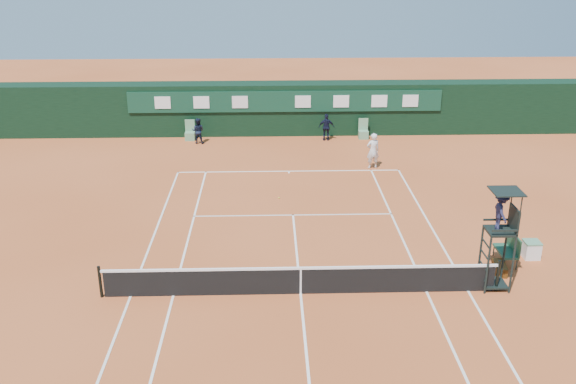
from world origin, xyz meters
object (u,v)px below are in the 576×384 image
object	(u,v)px
umpire_chair	(501,219)
cooler	(531,249)
player	(373,151)
tennis_net	(301,280)
player_bench	(509,248)

from	to	relation	value
umpire_chair	cooler	world-z (taller)	umpire_chair
cooler	player	world-z (taller)	player
tennis_net	umpire_chair	distance (m)	6.66
tennis_net	player_bench	world-z (taller)	same
umpire_chair	cooler	bearing A→B (deg)	44.91
tennis_net	cooler	distance (m)	8.73
player_bench	player	distance (m)	10.83
player	tennis_net	bearing A→B (deg)	58.57
player_bench	cooler	bearing A→B (deg)	20.74
tennis_net	player	xyz separation A→B (m)	(4.22, 12.26, 0.40)
tennis_net	cooler	size ratio (longest dim) A/B	20.00
cooler	player	distance (m)	10.83
umpire_chair	player_bench	xyz separation A→B (m)	(1.10, 1.69, -1.86)
player_bench	cooler	distance (m)	1.06
tennis_net	player	world-z (taller)	player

